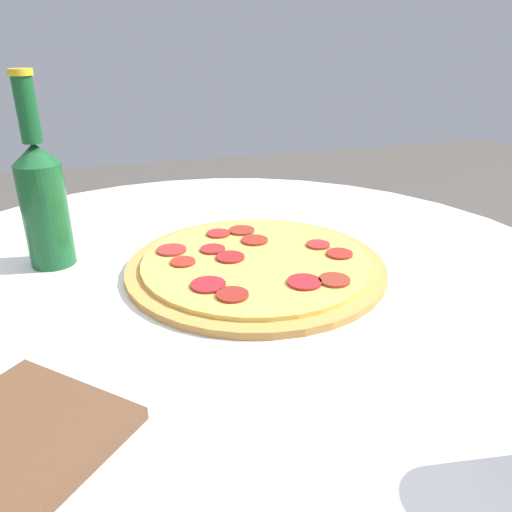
# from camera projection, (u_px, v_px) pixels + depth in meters

# --- Properties ---
(table) EXTENTS (1.03, 1.03, 0.77)m
(table) POSITION_uv_depth(u_px,v_px,m) (228.00, 402.00, 0.74)
(table) COLOR silver
(table) RESTS_ON ground_plane
(pizza) EXTENTS (0.35, 0.35, 0.02)m
(pizza) POSITION_uv_depth(u_px,v_px,m) (256.00, 264.00, 0.68)
(pizza) COLOR #B77F3D
(pizza) RESTS_ON table
(beer_bottle) EXTENTS (0.06, 0.06, 0.26)m
(beer_bottle) POSITION_uv_depth(u_px,v_px,m) (43.00, 198.00, 0.67)
(beer_bottle) COLOR #144C23
(beer_bottle) RESTS_ON table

